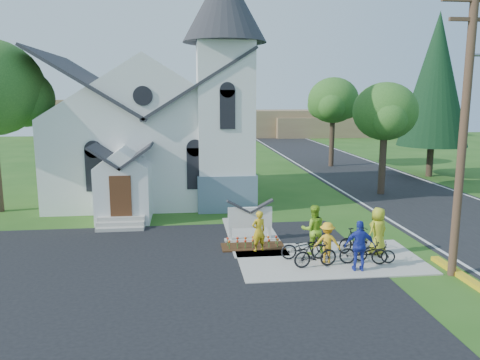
{
  "coord_description": "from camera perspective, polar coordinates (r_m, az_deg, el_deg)",
  "views": [
    {
      "loc": [
        -3.9,
        -16.09,
        6.2
      ],
      "look_at": [
        -1.42,
        5.0,
        2.37
      ],
      "focal_mm": 35.0,
      "sensor_mm": 36.0,
      "label": 1
    }
  ],
  "objects": [
    {
      "name": "flower_bed",
      "position": [
        19.59,
        1.58,
        -8.13
      ],
      "size": [
        2.6,
        1.1,
        0.07
      ],
      "primitive_type": "cube",
      "color": "#38200F",
      "rests_on": "ground"
    },
    {
      "name": "bike_2",
      "position": [
        18.39,
        16.05,
        -8.42
      ],
      "size": [
        1.6,
        1.01,
        0.79
      ],
      "primitive_type": "imported",
      "rotation": [
        0.0,
        0.0,
        1.22
      ],
      "color": "black",
      "rests_on": "sidewalk"
    },
    {
      "name": "cyclist_2",
      "position": [
        17.25,
        14.39,
        -7.78
      ],
      "size": [
        1.13,
        0.63,
        1.83
      ],
      "primitive_type": "imported",
      "rotation": [
        0.0,
        0.0,
        2.96
      ],
      "color": "#2130A5",
      "rests_on": "sidewalk"
    },
    {
      "name": "sidewalk",
      "position": [
        18.51,
        10.82,
        -9.45
      ],
      "size": [
        7.0,
        4.0,
        0.05
      ],
      "primitive_type": "cube",
      "color": "#A39F93",
      "rests_on": "ground"
    },
    {
      "name": "conifer",
      "position": [
        39.0,
        22.75,
        11.19
      ],
      "size": [
        5.2,
        5.2,
        12.4
      ],
      "color": "#34261C",
      "rests_on": "ground"
    },
    {
      "name": "tree_road_mid",
      "position": [
        42.12,
        11.3,
        9.46
      ],
      "size": [
        4.4,
        4.4,
        7.8
      ],
      "color": "#34261C",
      "rests_on": "ground"
    },
    {
      "name": "utility_pole",
      "position": [
        17.3,
        25.86,
        6.57
      ],
      "size": [
        3.45,
        0.28,
        10.0
      ],
      "color": "#4E3327",
      "rests_on": "ground"
    },
    {
      "name": "church_sign",
      "position": [
        20.16,
        1.23,
        -4.65
      ],
      "size": [
        2.2,
        0.4,
        1.7
      ],
      "color": "#A39F93",
      "rests_on": "ground"
    },
    {
      "name": "cyclist_3",
      "position": [
        17.88,
        10.58,
        -7.48
      ],
      "size": [
        1.11,
        0.81,
        1.54
      ],
      "primitive_type": "imported",
      "rotation": [
        0.0,
        0.0,
        2.88
      ],
      "color": "yellow",
      "rests_on": "sidewalk"
    },
    {
      "name": "road",
      "position": [
        34.62,
        17.1,
        -0.53
      ],
      "size": [
        8.0,
        90.0,
        0.02
      ],
      "primitive_type": "cube",
      "color": "black",
      "rests_on": "ground"
    },
    {
      "name": "ground",
      "position": [
        17.68,
        6.59,
        -10.37
      ],
      "size": [
        120.0,
        120.0,
        0.0
      ],
      "primitive_type": "plane",
      "color": "#255217",
      "rests_on": "ground"
    },
    {
      "name": "tree_road_near",
      "position": [
        30.72,
        17.28,
        7.92
      ],
      "size": [
        4.0,
        4.0,
        7.05
      ],
      "color": "#34261C",
      "rests_on": "ground"
    },
    {
      "name": "bike_1",
      "position": [
        17.39,
        9.19,
        -8.9
      ],
      "size": [
        1.69,
        0.66,
        0.99
      ],
      "primitive_type": "imported",
      "rotation": [
        0.0,
        0.0,
        1.69
      ],
      "color": "black",
      "rests_on": "sidewalk"
    },
    {
      "name": "cyclist_1",
      "position": [
        18.67,
        8.93,
        -5.96
      ],
      "size": [
        0.98,
        0.78,
        1.97
      ],
      "primitive_type": "imported",
      "rotation": [
        0.0,
        0.0,
        3.11
      ],
      "color": "#7EB922",
      "rests_on": "sidewalk"
    },
    {
      "name": "church",
      "position": [
        28.64,
        -9.95,
        8.17
      ],
      "size": [
        12.35,
        12.0,
        13.0
      ],
      "color": "white",
      "rests_on": "ground"
    },
    {
      "name": "cyclist_0",
      "position": [
        18.81,
        2.29,
        -6.23
      ],
      "size": [
        0.7,
        0.57,
        1.65
      ],
      "primitive_type": "imported",
      "rotation": [
        0.0,
        0.0,
        3.48
      ],
      "color": "gold",
      "rests_on": "sidewalk"
    },
    {
      "name": "distant_hills",
      "position": [
        72.9,
        -0.98,
        7.06
      ],
      "size": [
        61.0,
        10.0,
        5.6
      ],
      "color": "#816648",
      "rests_on": "ground"
    },
    {
      "name": "cyclist_4",
      "position": [
        19.21,
        16.46,
        -5.96
      ],
      "size": [
        1.08,
        0.92,
        1.87
      ],
      "primitive_type": "imported",
      "rotation": [
        0.0,
        0.0,
        3.56
      ],
      "color": "#ACB221",
      "rests_on": "sidewalk"
    },
    {
      "name": "bike_3",
      "position": [
        19.29,
        13.94,
        -7.07
      ],
      "size": [
        1.77,
        1.02,
        1.03
      ],
      "primitive_type": "imported",
      "rotation": [
        0.0,
        0.0,
        1.91
      ],
      "color": "black",
      "rests_on": "sidewalk"
    },
    {
      "name": "parking_lot",
      "position": [
        15.7,
        -18.02,
        -13.52
      ],
      "size": [
        20.0,
        16.0,
        0.02
      ],
      "primitive_type": "cube",
      "color": "black",
      "rests_on": "ground"
    },
    {
      "name": "bike_4",
      "position": [
        18.07,
        14.82,
        -8.47
      ],
      "size": [
        1.85,
        0.94,
        0.93
      ],
      "primitive_type": "imported",
      "rotation": [
        0.0,
        0.0,
        1.38
      ],
      "color": "black",
      "rests_on": "sidewalk"
    },
    {
      "name": "bike_0",
      "position": [
        18.14,
        7.81,
        -8.14
      ],
      "size": [
        1.8,
        0.72,
        0.93
      ],
      "primitive_type": "imported",
      "rotation": [
        0.0,
        0.0,
        1.51
      ],
      "color": "black",
      "rests_on": "sidewalk"
    }
  ]
}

